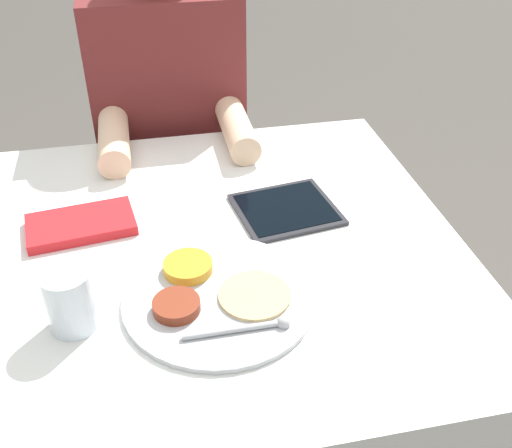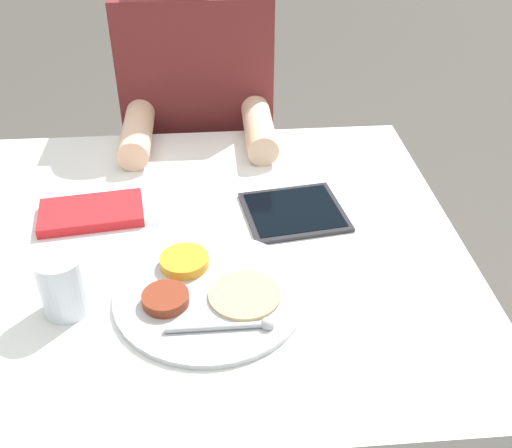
{
  "view_description": "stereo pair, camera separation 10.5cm",
  "coord_description": "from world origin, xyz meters",
  "px_view_note": "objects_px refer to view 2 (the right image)",
  "views": [
    {
      "loc": [
        -0.07,
        -0.87,
        1.44
      ],
      "look_at": [
        0.1,
        -0.04,
        0.83
      ],
      "focal_mm": 42.0,
      "sensor_mm": 36.0,
      "label": 1
    },
    {
      "loc": [
        0.03,
        -0.89,
        1.44
      ],
      "look_at": [
        0.1,
        -0.04,
        0.83
      ],
      "focal_mm": 42.0,
      "sensor_mm": 36.0,
      "label": 2
    }
  ],
  "objects_px": {
    "person_diner": "(202,166)",
    "drinking_glass": "(63,284)",
    "red_notebook": "(92,213)",
    "tablet_device": "(294,212)",
    "thali_tray": "(207,292)"
  },
  "relations": [
    {
      "from": "red_notebook",
      "to": "thali_tray",
      "type": "bearing_deg",
      "value": -48.06
    },
    {
      "from": "person_diner",
      "to": "drinking_glass",
      "type": "xyz_separation_m",
      "value": [
        -0.21,
        -0.75,
        0.23
      ]
    },
    {
      "from": "tablet_device",
      "to": "thali_tray",
      "type": "bearing_deg",
      "value": -127.69
    },
    {
      "from": "tablet_device",
      "to": "person_diner",
      "type": "xyz_separation_m",
      "value": [
        -0.19,
        0.51,
        -0.18
      ]
    },
    {
      "from": "drinking_glass",
      "to": "person_diner",
      "type": "bearing_deg",
      "value": 74.31
    },
    {
      "from": "tablet_device",
      "to": "drinking_glass",
      "type": "xyz_separation_m",
      "value": [
        -0.4,
        -0.24,
        0.05
      ]
    },
    {
      "from": "person_diner",
      "to": "red_notebook",
      "type": "bearing_deg",
      "value": -113.09
    },
    {
      "from": "thali_tray",
      "to": "drinking_glass",
      "type": "distance_m",
      "value": 0.23
    },
    {
      "from": "thali_tray",
      "to": "tablet_device",
      "type": "distance_m",
      "value": 0.28
    },
    {
      "from": "person_diner",
      "to": "drinking_glass",
      "type": "distance_m",
      "value": 0.82
    },
    {
      "from": "person_diner",
      "to": "tablet_device",
      "type": "bearing_deg",
      "value": -70.2
    },
    {
      "from": "red_notebook",
      "to": "person_diner",
      "type": "bearing_deg",
      "value": 66.91
    },
    {
      "from": "red_notebook",
      "to": "person_diner",
      "type": "height_order",
      "value": "person_diner"
    },
    {
      "from": "thali_tray",
      "to": "person_diner",
      "type": "relative_size",
      "value": 0.25
    },
    {
      "from": "thali_tray",
      "to": "tablet_device",
      "type": "relative_size",
      "value": 1.48
    }
  ]
}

